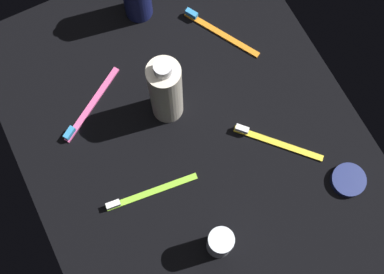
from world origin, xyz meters
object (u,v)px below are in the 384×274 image
Objects in this scene: bodywash_bottle at (166,91)px; cream_tin_left at (348,180)px; deodorant_stick at (220,243)px; toothbrush_yellow at (273,141)px; toothbrush_lime at (146,194)px; toothbrush_pink at (89,108)px; toothbrush_orange at (217,31)px.

cream_tin_left is at bearing -140.01° from bodywash_bottle.
deodorant_stick is 0.74× the size of toothbrush_yellow.
cream_tin_left is (-14.92, -35.21, 0.15)cm from toothbrush_lime.
toothbrush_lime reaches higher than cream_tin_left.
toothbrush_yellow is at bearing -127.52° from toothbrush_pink.
bodywash_bottle reaches higher than deodorant_stick.
toothbrush_lime is at bearing 27.76° from deodorant_stick.
toothbrush_yellow is (-15.46, -15.16, -8.42)cm from bodywash_bottle.
toothbrush_yellow is (12.88, -18.65, -4.53)cm from deodorant_stick.
deodorant_stick is at bearing -163.36° from toothbrush_pink.
bodywash_bottle is 23.23cm from toothbrush_yellow.
toothbrush_orange is 0.90× the size of toothbrush_lime.
bodywash_bottle is 1.91× the size of deodorant_stick.
toothbrush_lime is at bearing -172.13° from toothbrush_pink.
deodorant_stick is at bearing 172.97° from bodywash_bottle.
toothbrush_orange is (3.81, -30.70, 0.00)cm from toothbrush_pink.
toothbrush_orange reaches higher than cream_tin_left.
deodorant_stick is 1.57× the size of cream_tin_left.
toothbrush_orange and toothbrush_lime have the same top height.
bodywash_bottle reaches higher than toothbrush_lime.
toothbrush_pink is 30.94cm from toothbrush_orange.
toothbrush_pink is at bearing 46.91° from cream_tin_left.
deodorant_stick reaches higher than cream_tin_left.
bodywash_bottle is 17.79cm from toothbrush_pink.
deodorant_stick is 27.87cm from cream_tin_left.
toothbrush_pink is at bearing 52.48° from toothbrush_yellow.
toothbrush_lime is at bearing 131.34° from toothbrush_orange.
toothbrush_yellow is at bearing 176.72° from toothbrush_orange.
toothbrush_pink is (35.30, 10.55, -4.53)cm from deodorant_stick.
toothbrush_orange is at bearing -82.93° from toothbrush_pink.
toothbrush_yellow is 0.77× the size of toothbrush_lime.
toothbrush_lime is (-13.73, 11.18, -8.42)cm from bodywash_bottle.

